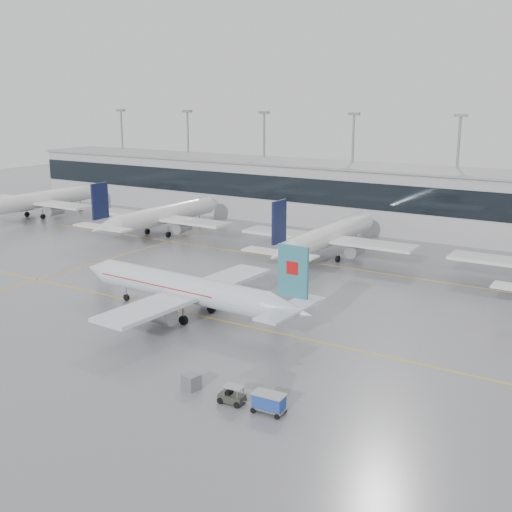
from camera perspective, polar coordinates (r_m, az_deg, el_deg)
The scene contains 15 objects.
ground at distance 77.94m, azimuth -4.72°, elevation -5.38°, with size 320.00×320.00×0.00m, color gray.
taxi_line_main at distance 77.93m, azimuth -4.72°, elevation -5.38°, with size 120.00×0.25×0.01m, color gold.
taxi_line_north at distance 102.43m, azimuth 5.36°, elevation -0.65°, with size 120.00×0.25×0.01m, color gold.
taxi_line_cross at distance 107.80m, azimuth -12.76°, elevation -0.20°, with size 0.25×60.00×0.01m, color gold.
terminal at distance 130.07m, azimuth 11.84°, elevation 4.94°, with size 180.00×15.00×12.00m, color #A6A6AA.
terminal_glass at distance 122.86m, azimuth 10.63°, elevation 5.19°, with size 180.00×0.20×5.00m, color black.
terminal_roof at distance 129.27m, azimuth 11.98°, elevation 7.66°, with size 182.00×16.00×0.40m, color gray.
light_masts at distance 134.78m, azimuth 12.91°, elevation 8.34°, with size 156.40×1.00×22.60m.
air_canada_jet at distance 76.98m, azimuth -5.93°, elevation -3.01°, with size 34.75×27.32×10.72m.
parked_jet_a at distance 148.65m, azimuth -18.80°, elevation 4.70°, with size 29.64×36.96×11.72m.
parked_jet_b at distance 123.75m, azimuth -8.43°, elevation 3.56°, with size 29.64×36.96×11.72m.
parked_jet_c at distance 104.80m, azimuth 6.32°, elevation 1.74°, with size 29.64×36.96×11.72m.
baggage_tug at distance 56.71m, azimuth -2.16°, elevation -12.41°, with size 3.39×1.53×1.63m.
baggage_cart at distance 54.94m, azimuth 1.15°, elevation -12.81°, with size 2.91×1.74×1.74m.
gse_unit at distance 59.38m, azimuth -5.78°, elevation -11.07°, with size 1.42×1.32×1.42m, color slate.
Camera 1 is at (44.38, -58.65, 25.78)m, focal length 45.00 mm.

